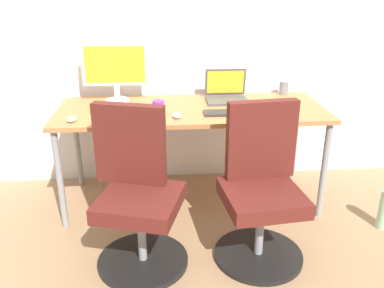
% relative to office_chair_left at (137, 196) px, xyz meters
% --- Properties ---
extents(ground_plane, '(5.28, 5.28, 0.00)m').
position_rel_office_chair_left_xyz_m(ground_plane, '(0.37, 0.69, -0.42)').
color(ground_plane, '#9E7A56').
extents(back_wall, '(4.40, 0.04, 2.60)m').
position_rel_office_chair_left_xyz_m(back_wall, '(0.37, 1.14, 0.88)').
color(back_wall, white).
rests_on(back_wall, ground).
extents(desk, '(1.89, 0.73, 0.74)m').
position_rel_office_chair_left_xyz_m(desk, '(0.37, 0.69, 0.26)').
color(desk, '#B77542').
rests_on(desk, ground).
extents(office_chair_left, '(0.55, 0.55, 0.94)m').
position_rel_office_chair_left_xyz_m(office_chair_left, '(0.00, 0.00, 0.00)').
color(office_chair_left, black).
rests_on(office_chair_left, ground).
extents(office_chair_right, '(0.54, 0.54, 0.94)m').
position_rel_office_chair_left_xyz_m(office_chair_right, '(0.73, 0.00, 0.00)').
color(office_chair_right, black).
rests_on(office_chair_right, ground).
extents(desktop_monitor, '(0.48, 0.18, 0.43)m').
position_rel_office_chair_left_xyz_m(desktop_monitor, '(-0.17, 0.91, 0.56)').
color(desktop_monitor, silver).
rests_on(desktop_monitor, desk).
extents(open_laptop, '(0.31, 0.26, 0.23)m').
position_rel_office_chair_left_xyz_m(open_laptop, '(0.65, 0.87, 0.37)').
color(open_laptop, '#4C4C51').
rests_on(open_laptop, desk).
extents(keyboard_by_monitor, '(0.34, 0.12, 0.02)m').
position_rel_office_chair_left_xyz_m(keyboard_by_monitor, '(-0.16, 0.69, 0.32)').
color(keyboard_by_monitor, '#515156').
rests_on(keyboard_by_monitor, desk).
extents(keyboard_by_laptop, '(0.34, 0.12, 0.02)m').
position_rel_office_chair_left_xyz_m(keyboard_by_laptop, '(0.61, 0.53, 0.32)').
color(keyboard_by_laptop, '#2D2D2D').
rests_on(keyboard_by_laptop, desk).
extents(mouse_by_monitor, '(0.06, 0.10, 0.03)m').
position_rel_office_chair_left_xyz_m(mouse_by_monitor, '(0.26, 0.47, 0.33)').
color(mouse_by_monitor, silver).
rests_on(mouse_by_monitor, desk).
extents(mouse_by_laptop, '(0.06, 0.10, 0.03)m').
position_rel_office_chair_left_xyz_m(mouse_by_laptop, '(-0.42, 0.45, 0.33)').
color(mouse_by_laptop, silver).
rests_on(mouse_by_laptop, desk).
extents(coffee_mug, '(0.08, 0.08, 0.09)m').
position_rel_office_chair_left_xyz_m(coffee_mug, '(0.14, 0.57, 0.36)').
color(coffee_mug, purple).
rests_on(coffee_mug, desk).
extents(pen_cup, '(0.07, 0.07, 0.10)m').
position_rel_office_chair_left_xyz_m(pen_cup, '(1.13, 1.00, 0.37)').
color(pen_cup, slate).
rests_on(pen_cup, desk).
extents(phone_near_laptop, '(0.07, 0.14, 0.01)m').
position_rel_office_chair_left_xyz_m(phone_near_laptop, '(0.96, 0.43, 0.32)').
color(phone_near_laptop, black).
rests_on(phone_near_laptop, desk).
extents(phone_near_monitor, '(0.07, 0.14, 0.01)m').
position_rel_office_chair_left_xyz_m(phone_near_monitor, '(1.01, 0.71, 0.32)').
color(phone_near_monitor, black).
rests_on(phone_near_monitor, desk).
extents(notebook, '(0.21, 0.15, 0.03)m').
position_rel_office_chair_left_xyz_m(notebook, '(-0.04, 0.44, 0.33)').
color(notebook, teal).
rests_on(notebook, desk).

